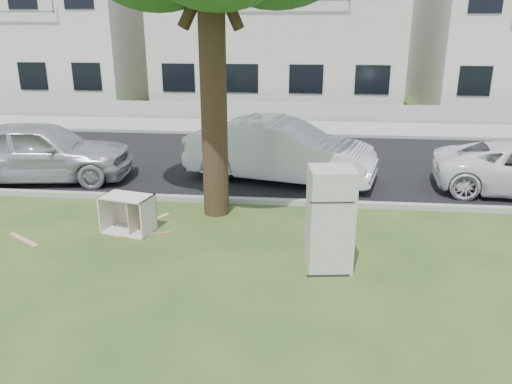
# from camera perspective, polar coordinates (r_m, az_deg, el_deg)

# --- Properties ---
(ground) EXTENTS (120.00, 120.00, 0.00)m
(ground) POSITION_cam_1_polar(r_m,az_deg,el_deg) (9.07, -4.02, -6.56)
(ground) COLOR #294518
(road) EXTENTS (120.00, 7.00, 0.01)m
(road) POSITION_cam_1_polar(r_m,az_deg,el_deg) (14.66, -0.08, 3.52)
(road) COLOR black
(road) RESTS_ON ground
(kerb_near) EXTENTS (120.00, 0.18, 0.12)m
(kerb_near) POSITION_cam_1_polar(r_m,az_deg,el_deg) (11.31, -1.94, -1.25)
(kerb_near) COLOR gray
(kerb_near) RESTS_ON ground
(kerb_far) EXTENTS (120.00, 0.18, 0.12)m
(kerb_far) POSITION_cam_1_polar(r_m,az_deg,el_deg) (18.10, 1.09, 6.47)
(kerb_far) COLOR gray
(kerb_far) RESTS_ON ground
(sidewalk) EXTENTS (120.00, 2.80, 0.01)m
(sidewalk) POSITION_cam_1_polar(r_m,az_deg,el_deg) (19.51, 1.45, 7.39)
(sidewalk) COLOR gray
(sidewalk) RESTS_ON ground
(low_wall) EXTENTS (120.00, 0.15, 0.70)m
(low_wall) POSITION_cam_1_polar(r_m,az_deg,el_deg) (21.02, 1.81, 9.18)
(low_wall) COLOR gray
(low_wall) RESTS_ON ground
(townhouse_left) EXTENTS (10.20, 8.16, 7.04)m
(townhouse_left) POSITION_cam_1_polar(r_m,az_deg,el_deg) (28.90, -22.94, 16.75)
(townhouse_left) COLOR beige
(townhouse_left) RESTS_ON ground
(townhouse_center) EXTENTS (11.22, 8.16, 7.44)m
(townhouse_center) POSITION_cam_1_polar(r_m,az_deg,el_deg) (25.61, 2.73, 18.49)
(townhouse_center) COLOR beige
(townhouse_center) RESTS_ON ground
(fridge) EXTENTS (0.79, 0.75, 1.72)m
(fridge) POSITION_cam_1_polar(r_m,az_deg,el_deg) (8.16, 8.45, -3.11)
(fridge) COLOR beige
(fridge) RESTS_ON ground
(cabinet) EXTENTS (1.05, 0.78, 0.74)m
(cabinet) POSITION_cam_1_polar(r_m,az_deg,el_deg) (9.98, -14.42, -2.41)
(cabinet) COLOR beige
(cabinet) RESTS_ON ground
(plank_a) EXTENTS (1.05, 0.44, 0.02)m
(plank_a) POSITION_cam_1_polar(r_m,az_deg,el_deg) (9.86, -12.80, -4.80)
(plank_a) COLOR #8E5F45
(plank_a) RESTS_ON ground
(plank_b) EXTENTS (0.84, 0.58, 0.02)m
(plank_b) POSITION_cam_1_polar(r_m,az_deg,el_deg) (10.38, -25.04, -4.95)
(plank_b) COLOR tan
(plank_b) RESTS_ON ground
(plank_c) EXTENTS (0.46, 0.72, 0.02)m
(plank_c) POSITION_cam_1_polar(r_m,az_deg,el_deg) (10.56, -11.46, -3.07)
(plank_c) COLOR tan
(plank_c) RESTS_ON ground
(car_center) EXTENTS (5.04, 2.70, 1.58)m
(car_center) POSITION_cam_1_polar(r_m,az_deg,el_deg) (12.75, 2.81, 4.78)
(car_center) COLOR silver
(car_center) RESTS_ON ground
(car_left) EXTENTS (4.74, 2.42, 1.55)m
(car_left) POSITION_cam_1_polar(r_m,az_deg,el_deg) (13.86, -23.43, 4.31)
(car_left) COLOR #9D9EA4
(car_left) RESTS_ON ground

